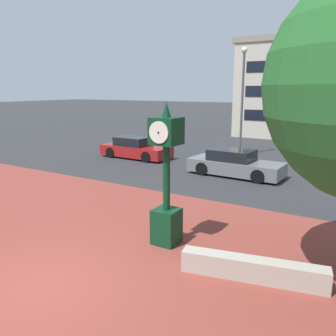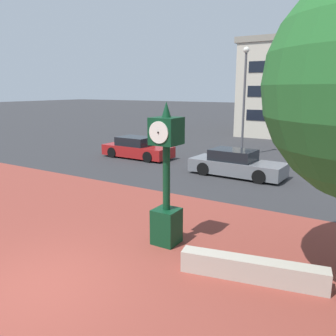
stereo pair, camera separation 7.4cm
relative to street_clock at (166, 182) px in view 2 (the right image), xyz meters
The scene contains 7 objects.
ground_plane 3.85m from the street_clock, 109.46° to the right, with size 200.00×200.00×0.00m, color #2D2D30.
plaza_brick_paving 2.61m from the street_clock, 126.12° to the right, with size 44.00×11.33×0.01m, color brown.
planter_wall 3.10m from the street_clock, 13.58° to the right, with size 3.20×0.40×0.50m, color #ADA393.
street_clock is the anchor object (origin of this frame).
car_street_mid 8.50m from the street_clock, 98.17° to the left, with size 4.63×1.97×1.28m.
car_street_far 12.53m from the street_clock, 130.34° to the left, with size 4.45×1.92×1.28m.
street_lamp_post 13.95m from the street_clock, 101.69° to the left, with size 0.36×0.36×6.61m.
Camera 2 is at (5.92, -4.43, 4.17)m, focal length 37.58 mm.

